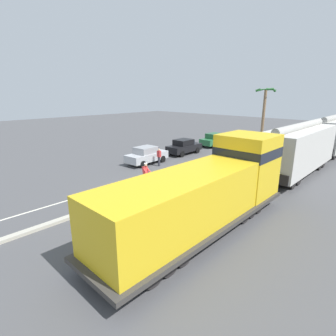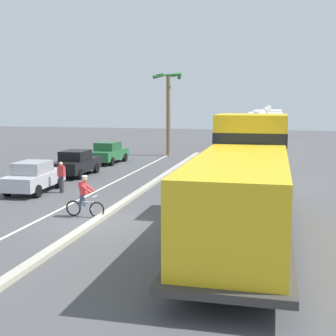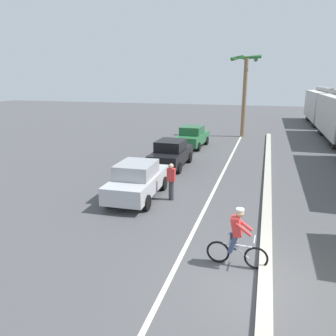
% 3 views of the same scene
% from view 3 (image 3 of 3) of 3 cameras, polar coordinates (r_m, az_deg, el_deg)
% --- Properties ---
extents(ground_plane, '(120.00, 120.00, 0.00)m').
position_cam_3_polar(ground_plane, '(9.14, 16.50, -19.16)').
color(ground_plane, '#4C4C4F').
extents(median_curb, '(0.36, 36.00, 0.16)m').
position_cam_3_polar(median_curb, '(14.49, 16.86, -5.59)').
color(median_curb, '#B2AD9E').
rests_on(median_curb, ground).
extents(lane_stripe, '(0.14, 36.00, 0.01)m').
position_cam_3_polar(lane_stripe, '(14.66, 7.41, -5.09)').
color(lane_stripe, silver).
rests_on(lane_stripe, ground).
extents(hopper_car_trailing, '(2.90, 10.60, 4.18)m').
position_cam_3_polar(hopper_car_trailing, '(42.54, 25.32, 9.78)').
color(hopper_car_trailing, beige).
rests_on(hopper_car_trailing, ground).
extents(parked_car_silver, '(1.97, 4.27, 1.62)m').
position_cam_3_polar(parked_car_silver, '(14.32, -5.31, -2.10)').
color(parked_car_silver, '#B7BABF').
rests_on(parked_car_silver, ground).
extents(parked_car_black, '(1.85, 4.21, 1.62)m').
position_cam_3_polar(parked_car_black, '(19.39, 0.57, 2.58)').
color(parked_car_black, black).
rests_on(parked_car_black, ground).
extents(parked_car_green, '(1.99, 4.28, 1.62)m').
position_cam_3_polar(parked_car_green, '(25.18, 4.28, 5.48)').
color(parked_car_green, '#286B3D').
rests_on(parked_car_green, ground).
extents(cyclist, '(1.71, 0.48, 1.71)m').
position_cam_3_polar(cyclist, '(9.40, 11.91, -12.00)').
color(cyclist, black).
rests_on(cyclist, ground).
extents(palm_tree_near, '(2.68, 2.72, 7.18)m').
position_cam_3_polar(palm_tree_near, '(30.31, 13.39, 15.04)').
color(palm_tree_near, '#846647').
rests_on(palm_tree_near, ground).
extents(pedestrian_by_cars, '(0.34, 0.22, 1.62)m').
position_cam_3_polar(pedestrian_by_cars, '(14.01, 0.56, -2.29)').
color(pedestrian_by_cars, '#33333D').
rests_on(pedestrian_by_cars, ground).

